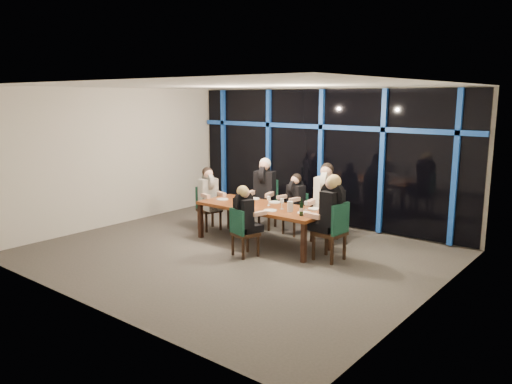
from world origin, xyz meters
TOP-DOWN VIEW (x-y plane):
  - room at (0.00, 0.00)m, footprint 7.04×7.00m
  - window_wall at (0.01, 2.93)m, footprint 6.86×0.43m
  - dining_table at (0.00, 0.80)m, footprint 2.60×1.00m
  - chair_far_left at (-0.73, 1.83)m, footprint 0.60×0.60m
  - chair_far_mid at (0.11, 1.82)m, footprint 0.47×0.47m
  - chair_far_right at (0.81, 1.82)m, footprint 0.57×0.57m
  - chair_end_left at (-1.61, 0.94)m, footprint 0.53×0.53m
  - chair_end_right at (1.60, 0.74)m, footprint 0.51×0.51m
  - chair_near_mid at (0.21, -0.06)m, footprint 0.50×0.50m
  - diner_far_left at (-0.70, 1.75)m, footprint 0.60×0.70m
  - diner_far_mid at (0.10, 1.74)m, footprint 0.47×0.57m
  - diner_far_right at (0.83, 1.73)m, footprint 0.57×0.70m
  - diner_end_left at (-1.54, 0.92)m, footprint 0.62×0.54m
  - diner_end_right at (1.51, 0.75)m, footprint 0.66×0.53m
  - diner_near_mid at (0.23, 0.01)m, footprint 0.50×0.59m
  - plate_far_left at (-0.55, 1.21)m, footprint 0.24×0.24m
  - plate_far_mid at (-0.00, 1.19)m, footprint 0.24×0.24m
  - plate_far_right at (0.93, 1.18)m, footprint 0.24×0.24m
  - plate_end_left at (-1.00, 0.75)m, footprint 0.24×0.24m
  - plate_end_right at (0.95, 0.79)m, footprint 0.24×0.24m
  - plate_near_mid at (0.38, 0.55)m, footprint 0.24×0.24m
  - wine_bottle at (1.03, 0.59)m, footprint 0.07×0.07m
  - water_pitcher at (0.70, 0.72)m, footprint 0.12×0.10m
  - tea_light at (-0.10, 0.50)m, footprint 0.05×0.05m
  - wine_glass_a at (-0.32, 0.77)m, footprint 0.07×0.07m
  - wine_glass_b at (0.07, 0.90)m, footprint 0.07×0.07m
  - wine_glass_c at (0.45, 0.81)m, footprint 0.08×0.08m
  - wine_glass_d at (-0.62, 0.97)m, footprint 0.07×0.07m
  - wine_glass_e at (0.83, 1.04)m, footprint 0.06×0.06m

SIDE VIEW (x-z plane):
  - chair_far_mid at x=0.11m, z-range 0.05..0.91m
  - chair_near_mid at x=0.21m, z-range 0.05..0.93m
  - chair_end_left at x=-1.61m, z-range 0.05..0.97m
  - chair_end_right at x=1.60m, z-range 0.06..1.09m
  - chair_far_left at x=-0.73m, z-range 0.06..1.10m
  - chair_far_right at x=0.81m, z-range 0.06..1.12m
  - dining_table at x=0.00m, z-range 0.31..1.06m
  - plate_far_left at x=-0.55m, z-range 0.75..0.76m
  - plate_far_mid at x=0.00m, z-range 0.75..0.76m
  - plate_far_right at x=0.93m, z-range 0.75..0.76m
  - plate_end_left at x=-1.00m, z-range 0.75..0.76m
  - plate_end_right at x=0.95m, z-range 0.75..0.76m
  - plate_near_mid at x=0.38m, z-range 0.75..0.76m
  - tea_light at x=-0.10m, z-range 0.75..0.78m
  - diner_far_mid at x=0.10m, z-range 0.41..1.25m
  - diner_near_mid at x=0.23m, z-range 0.41..1.27m
  - water_pitcher at x=0.70m, z-range 0.75..0.94m
  - wine_glass_e at x=0.83m, z-range 0.79..0.94m
  - wine_bottle at x=1.03m, z-range 0.71..1.02m
  - wine_glass_a at x=-0.32m, z-range 0.79..0.96m
  - diner_end_left at x=-1.54m, z-range 0.43..1.33m
  - wine_glass_b at x=0.07m, z-range 0.79..0.97m
  - wine_glass_d at x=-0.62m, z-range 0.79..0.97m
  - wine_glass_c at x=0.45m, z-range 0.79..0.99m
  - diner_end_right at x=1.51m, z-range 0.48..1.49m
  - diner_far_left at x=-0.70m, z-range 0.48..1.50m
  - diner_far_right at x=0.83m, z-range 0.49..1.52m
  - window_wall at x=0.01m, z-range 0.08..3.02m
  - room at x=0.00m, z-range 0.51..3.53m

